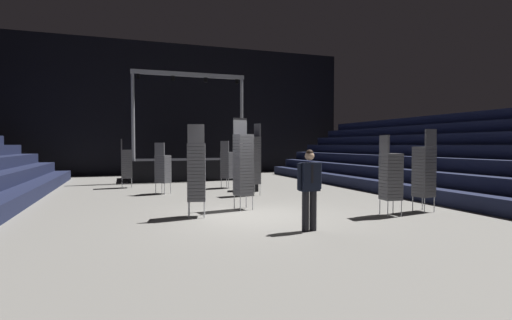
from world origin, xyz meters
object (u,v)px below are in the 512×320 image
Objects in this scene: chair_stack_mid_right at (163,168)px; chair_stack_rear_left at (243,164)px; man_with_tie at (310,185)px; chair_stack_mid_left at (424,171)px; chair_stack_mid_centre at (391,175)px; stage_riser at (186,167)px; chair_stack_rear_right at (196,171)px; chair_stack_front_right at (227,164)px; equipment_road_case at (247,183)px; chair_stack_front_left at (253,160)px; chair_stack_rear_centre at (126,163)px.

chair_stack_rear_left is (1.78, -4.28, 0.34)m from chair_stack_mid_right.
man_with_tie is 0.77× the size of chair_stack_mid_left.
chair_stack_mid_right is at bearing -135.04° from chair_stack_mid_centre.
stage_riser is 2.53× the size of chair_stack_rear_right.
chair_stack_rear_left is 1.11× the size of chair_stack_rear_right.
chair_stack_rear_left reaches higher than chair_stack_mid_centre.
chair_stack_front_right is 0.96× the size of chair_stack_mid_centre.
chair_stack_mid_centre reaches higher than chair_stack_front_right.
chair_stack_front_right is at bearing -78.61° from stage_riser.
stage_riser is 10.30m from chair_stack_rear_left.
chair_stack_rear_left is 2.84× the size of equipment_road_case.
chair_stack_front_left is at bearing 65.43° from chair_stack_rear_right.
equipment_road_case is at bearing 72.09° from chair_stack_rear_right.
chair_stack_mid_left is at bearing -156.72° from chair_stack_front_left.
stage_riser is at bearing 101.90° from chair_stack_mid_left.
chair_stack_mid_left is at bearing -3.77° from chair_stack_mid_right.
equipment_road_case is (-3.11, 6.04, -0.79)m from chair_stack_mid_left.
stage_riser is 3.42× the size of man_with_tie.
chair_stack_front_left is 3.06m from chair_stack_rear_left.
chair_stack_rear_right is (-4.71, 1.42, 0.13)m from chair_stack_mid_centre.
chair_stack_rear_right is at bearing 159.81° from chair_stack_mid_left.
chair_stack_rear_right is 7.67m from chair_stack_rear_centre.
stage_riser is 13.03m from chair_stack_mid_left.
chair_stack_mid_left is (4.53, -12.21, 0.51)m from stage_riser.
chair_stack_front_left is at bearing -80.55° from stage_riser.
equipment_road_case is (0.18, 1.31, -0.96)m from chair_stack_front_left.
chair_stack_rear_left reaches higher than chair_stack_mid_right.
stage_riser reaches higher than chair_stack_mid_right.
chair_stack_front_left is at bearing 46.65° from chair_stack_rear_centre.
chair_stack_front_left is 1.63m from equipment_road_case.
chair_stack_front_left is 1.25× the size of chair_stack_mid_centre.
chair_stack_front_right is (0.45, 8.43, 0.02)m from man_with_tie.
chair_stack_mid_left is 0.87× the size of chair_stack_rear_left.
stage_riser is 11.08m from chair_stack_rear_right.
chair_stack_mid_left is 4.90m from chair_stack_rear_left.
man_with_tie is 2.92m from chair_stack_mid_centre.
chair_stack_rear_left is at bearing -116.20° from chair_stack_mid_centre.
chair_stack_front_left reaches higher than chair_stack_mid_right.
chair_stack_rear_right reaches higher than chair_stack_rear_centre.
chair_stack_mid_left is at bearing -62.77° from equipment_road_case.
chair_stack_mid_right is at bearing -75.01° from man_with_tie.
equipment_road_case is at bearing -19.61° from chair_stack_front_right.
man_with_tie is 1.90× the size of equipment_road_case.
chair_stack_rear_right is at bearing -97.31° from stage_riser.
equipment_road_case is (0.44, -1.27, -0.67)m from chair_stack_front_right.
chair_stack_front_right is at bearing 107.40° from chair_stack_mid_left.
chair_stack_rear_centre is at bearing -148.14° from chair_stack_front_right.
chair_stack_front_right is at bearing 108.95° from equipment_road_case.
chair_stack_rear_right is (0.35, -4.97, 0.21)m from chair_stack_mid_right.
chair_stack_front_right is 7.85m from chair_stack_mid_centre.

